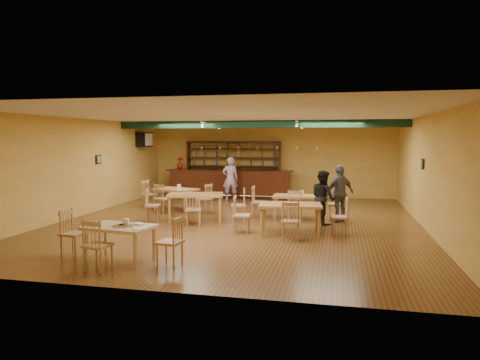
% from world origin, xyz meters
% --- Properties ---
extents(floor, '(12.00, 12.00, 0.00)m').
position_xyz_m(floor, '(0.00, 0.00, 0.00)').
color(floor, '#503216').
rests_on(floor, ground).
extents(ceiling_beam, '(10.00, 0.30, 0.25)m').
position_xyz_m(ceiling_beam, '(0.00, 2.80, 2.87)').
color(ceiling_beam, black).
rests_on(ceiling_beam, ceiling).
extents(track_rail_left, '(0.05, 2.50, 0.05)m').
position_xyz_m(track_rail_left, '(-1.80, 3.40, 2.94)').
color(track_rail_left, white).
rests_on(track_rail_left, ceiling).
extents(track_rail_right, '(0.05, 2.50, 0.05)m').
position_xyz_m(track_rail_right, '(1.40, 3.40, 2.94)').
color(track_rail_right, white).
rests_on(track_rail_right, ceiling).
extents(ac_unit, '(0.34, 0.70, 0.48)m').
position_xyz_m(ac_unit, '(-4.80, 4.20, 2.35)').
color(ac_unit, white).
rests_on(ac_unit, wall_left).
extents(picture_left, '(0.04, 0.34, 0.28)m').
position_xyz_m(picture_left, '(-4.97, 1.00, 1.70)').
color(picture_left, black).
rests_on(picture_left, wall_left).
extents(picture_right, '(0.04, 0.34, 0.28)m').
position_xyz_m(picture_right, '(4.97, 0.50, 1.70)').
color(picture_right, black).
rests_on(picture_right, wall_right).
extents(bar_counter, '(5.13, 0.85, 1.13)m').
position_xyz_m(bar_counter, '(-1.55, 5.15, 0.56)').
color(bar_counter, '#36190A').
rests_on(bar_counter, ground).
extents(back_bar_hutch, '(3.97, 0.40, 2.28)m').
position_xyz_m(back_bar_hutch, '(-1.55, 5.78, 1.14)').
color(back_bar_hutch, '#36190A').
rests_on(back_bar_hutch, ground).
extents(poinsettia, '(0.35, 0.35, 0.48)m').
position_xyz_m(poinsettia, '(-3.67, 5.15, 1.37)').
color(poinsettia, '#B81014').
rests_on(poinsettia, bar_counter).
extents(dining_table_a, '(1.63, 1.25, 0.72)m').
position_xyz_m(dining_table_a, '(-2.56, 1.68, 0.36)').
color(dining_table_a, '#A36A39').
rests_on(dining_table_a, ground).
extents(dining_table_b, '(1.41, 0.87, 0.69)m').
position_xyz_m(dining_table_b, '(1.55, 0.95, 0.35)').
color(dining_table_b, '#A36A39').
rests_on(dining_table_b, ground).
extents(dining_table_c, '(1.76, 1.30, 0.79)m').
position_xyz_m(dining_table_c, '(-1.26, -0.11, 0.40)').
color(dining_table_c, '#A36A39').
rests_on(dining_table_c, ground).
extents(dining_table_d, '(1.63, 1.09, 0.76)m').
position_xyz_m(dining_table_d, '(1.61, -1.36, 0.38)').
color(dining_table_d, '#A36A39').
rests_on(dining_table_d, ground).
extents(near_table, '(1.38, 0.98, 0.69)m').
position_xyz_m(near_table, '(-1.36, -4.51, 0.35)').
color(near_table, tan).
rests_on(near_table, ground).
extents(pizza_tray, '(0.55, 0.55, 0.01)m').
position_xyz_m(pizza_tray, '(-1.27, -4.51, 0.70)').
color(pizza_tray, silver).
rests_on(pizza_tray, near_table).
extents(parmesan_shaker, '(0.08, 0.08, 0.11)m').
position_xyz_m(parmesan_shaker, '(-1.78, -4.65, 0.75)').
color(parmesan_shaker, '#EAE5C6').
rests_on(parmesan_shaker, near_table).
extents(napkin_stack, '(0.24, 0.22, 0.03)m').
position_xyz_m(napkin_stack, '(-1.04, -4.33, 0.71)').
color(napkin_stack, white).
rests_on(napkin_stack, near_table).
extents(pizza_server, '(0.25, 0.32, 0.00)m').
position_xyz_m(pizza_server, '(-1.13, -4.46, 0.71)').
color(pizza_server, silver).
rests_on(pizza_server, pizza_tray).
extents(side_plate, '(0.25, 0.25, 0.01)m').
position_xyz_m(side_plate, '(-0.86, -4.69, 0.70)').
color(side_plate, white).
rests_on(side_plate, near_table).
extents(patron_bar, '(0.71, 0.59, 1.68)m').
position_xyz_m(patron_bar, '(-1.32, 4.33, 0.84)').
color(patron_bar, purple).
rests_on(patron_bar, ground).
extents(patron_right_a, '(0.89, 0.93, 1.51)m').
position_xyz_m(patron_right_a, '(2.35, 0.15, 0.76)').
color(patron_right_a, black).
rests_on(patron_right_a, ground).
extents(patron_right_b, '(0.98, 0.95, 1.65)m').
position_xyz_m(patron_right_b, '(2.81, 0.64, 0.82)').
color(patron_right_b, slate).
rests_on(patron_right_b, ground).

